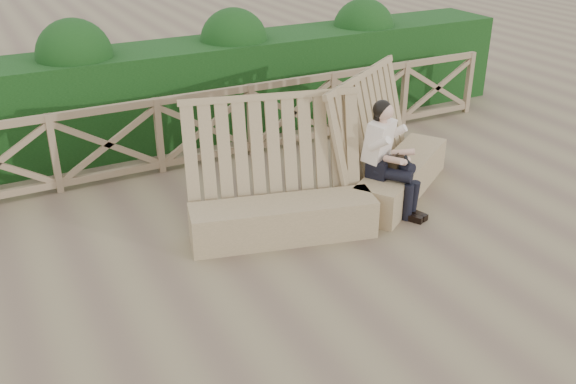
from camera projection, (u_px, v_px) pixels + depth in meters
name	position (u px, v px, depth m)	size (l,w,h in m)	color
ground	(329.00, 277.00, 6.80)	(60.00, 60.00, 0.00)	brown
bench	(343.00, 183.00, 7.99)	(4.09, 1.85, 1.60)	olive
woman	(388.00, 154.00, 7.88)	(0.64, 0.90, 1.43)	black
guardrail	(206.00, 127.00, 9.35)	(10.10, 0.09, 1.10)	olive
hedge	(178.00, 93.00, 10.22)	(12.00, 1.20, 1.50)	black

